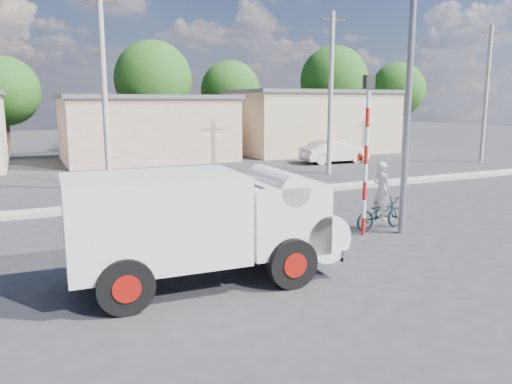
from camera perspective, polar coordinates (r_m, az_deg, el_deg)
name	(u,v)px	position (r m, az deg, el deg)	size (l,w,h in m)	color
ground_plane	(289,267)	(11.40, 3.76, -8.53)	(120.00, 120.00, 0.00)	#2A2A2D
median	(183,200)	(18.55, -8.32, -0.95)	(40.00, 0.80, 0.16)	#99968E
truck	(208,222)	(10.18, -5.54, -3.41)	(5.64, 2.45, 2.29)	black
bicycle	(381,213)	(14.91, 14.05, -2.38)	(0.63, 1.81, 0.95)	black
cyclist	(381,201)	(14.84, 14.11, -0.99)	(0.62, 0.40, 1.69)	white
car_cream	(334,152)	(30.39, 8.93, 4.57)	(1.43, 4.11, 1.35)	silver
car_red	(332,152)	(30.74, 8.71, 4.57)	(1.52, 3.77, 1.29)	#A12907
traffic_pole	(367,142)	(13.86, 12.52, 5.60)	(0.28, 0.18, 4.36)	red
streetlight	(406,52)	(14.24, 16.77, 15.08)	(2.34, 0.22, 9.00)	slate
building_row	(132,126)	(32.09, -13.96, 7.30)	(37.80, 7.30, 4.44)	beige
tree_row	(195,84)	(40.04, -6.95, 12.12)	(51.24, 7.43, 8.42)	#38281E
utility_poles	(224,92)	(23.05, -3.70, 11.30)	(35.40, 0.24, 8.00)	#99968E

